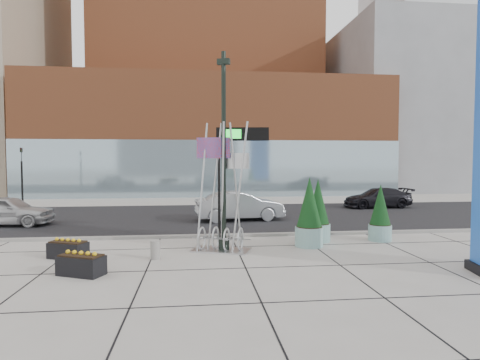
{
  "coord_description": "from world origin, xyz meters",
  "views": [
    {
      "loc": [
        -0.51,
        -13.03,
        3.34
      ],
      "look_at": [
        1.16,
        2.0,
        2.55
      ],
      "focal_mm": 30.0,
      "sensor_mm": 36.0,
      "label": 1
    }
  ],
  "objects": [
    {
      "name": "ground",
      "position": [
        0.0,
        0.0,
        0.0
      ],
      "size": [
        160.0,
        160.0,
        0.0
      ],
      "primitive_type": "plane",
      "color": "#9E9991",
      "rests_on": "ground"
    },
    {
      "name": "street_asphalt",
      "position": [
        0.0,
        10.0,
        0.01
      ],
      "size": [
        80.0,
        12.0,
        0.02
      ],
      "primitive_type": "cube",
      "color": "black",
      "rests_on": "ground"
    },
    {
      "name": "curb_edge",
      "position": [
        0.0,
        4.0,
        0.06
      ],
      "size": [
        80.0,
        0.3,
        0.12
      ],
      "primitive_type": "cube",
      "color": "gray",
      "rests_on": "ground"
    },
    {
      "name": "tower_podium",
      "position": [
        1.0,
        27.0,
        5.5
      ],
      "size": [
        34.0,
        10.0,
        11.0
      ],
      "primitive_type": "cube",
      "color": "#A4552F",
      "rests_on": "ground"
    },
    {
      "name": "tower_glass_front",
      "position": [
        1.0,
        22.2,
        2.5
      ],
      "size": [
        34.0,
        0.6,
        5.0
      ],
      "primitive_type": "cube",
      "color": "#8CA5B2",
      "rests_on": "ground"
    },
    {
      "name": "building_grey_parking",
      "position": [
        26.0,
        32.0,
        9.0
      ],
      "size": [
        20.0,
        18.0,
        18.0
      ],
      "primitive_type": "cube",
      "color": "slate",
      "rests_on": "ground"
    },
    {
      "name": "building_pale_office",
      "position": [
        36.0,
        48.0,
        27.5
      ],
      "size": [
        16.0,
        16.0,
        55.0
      ],
      "primitive_type": "cube",
      "color": "#B2B7BC",
      "rests_on": "ground"
    },
    {
      "name": "lamp_post",
      "position": [
        0.5,
        1.38,
        2.93
      ],
      "size": [
        0.49,
        0.39,
        7.16
      ],
      "rotation": [
        0.0,
        0.0,
        -0.37
      ],
      "color": "black",
      "rests_on": "ground"
    },
    {
      "name": "public_art_sculpture",
      "position": [
        0.41,
        1.4,
        1.23
      ],
      "size": [
        2.28,
        1.65,
        4.68
      ],
      "rotation": [
        0.0,
        0.0,
        -0.33
      ],
      "color": "silver",
      "rests_on": "ground"
    },
    {
      "name": "concrete_bollard",
      "position": [
        -1.87,
        0.44,
        0.31
      ],
      "size": [
        0.32,
        0.32,
        0.63
      ],
      "primitive_type": "cylinder",
      "color": "gray",
      "rests_on": "ground"
    },
    {
      "name": "overhead_street_sign",
      "position": [
        1.27,
        3.8,
        4.0
      ],
      "size": [
        2.2,
        0.52,
        4.66
      ],
      "rotation": [
        0.0,
        0.0,
        -0.15
      ],
      "color": "black",
      "rests_on": "ground"
    },
    {
      "name": "round_planter_east",
      "position": [
        7.0,
        2.54,
        1.1
      ],
      "size": [
        0.93,
        0.93,
        2.32
      ],
      "color": "#84B2AE",
      "rests_on": "ground"
    },
    {
      "name": "round_planter_mid",
      "position": [
        4.41,
        2.69,
        1.21
      ],
      "size": [
        1.02,
        1.02,
        2.55
      ],
      "color": "#84B2AE",
      "rests_on": "ground"
    },
    {
      "name": "round_planter_west",
      "position": [
        3.8,
        1.8,
        1.26
      ],
      "size": [
        1.07,
        1.07,
        2.67
      ],
      "color": "#84B2AE",
      "rests_on": "ground"
    },
    {
      "name": "box_planter_north",
      "position": [
        -4.8,
        0.88,
        0.32
      ],
      "size": [
        1.39,
        1.06,
        0.69
      ],
      "rotation": [
        0.0,
        0.0,
        -0.39
      ],
      "color": "black",
      "rests_on": "ground"
    },
    {
      "name": "box_planter_south",
      "position": [
        -3.8,
        -1.2,
        0.33
      ],
      "size": [
        1.44,
        1.12,
        0.71
      ],
      "rotation": [
        0.0,
        0.0,
        -0.42
      ],
      "color": "black",
      "rests_on": "ground"
    },
    {
      "name": "car_white_west",
      "position": [
        -9.93,
        8.09,
        0.75
      ],
      "size": [
        4.54,
        2.1,
        1.51
      ],
      "primitive_type": "imported",
      "rotation": [
        0.0,
        0.0,
        1.5
      ],
      "color": "silver",
      "rests_on": "ground"
    },
    {
      "name": "car_silver_mid",
      "position": [
        1.86,
        8.5,
        0.78
      ],
      "size": [
        4.93,
        2.23,
        1.57
      ],
      "primitive_type": "imported",
      "rotation": [
        0.0,
        0.0,
        1.69
      ],
      "color": "#A1A3A8",
      "rests_on": "ground"
    },
    {
      "name": "car_dark_east",
      "position": [
        11.88,
        13.13,
        0.67
      ],
      "size": [
        4.73,
        2.11,
        1.35
      ],
      "primitive_type": "imported",
      "rotation": [
        0.0,
        0.0,
        -1.52
      ],
      "color": "black",
      "rests_on": "ground"
    },
    {
      "name": "traffic_signal",
      "position": [
        -12.0,
        15.0,
        2.3
      ],
      "size": [
        0.15,
        0.18,
        4.1
      ],
      "color": "black",
      "rests_on": "ground"
    }
  ]
}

